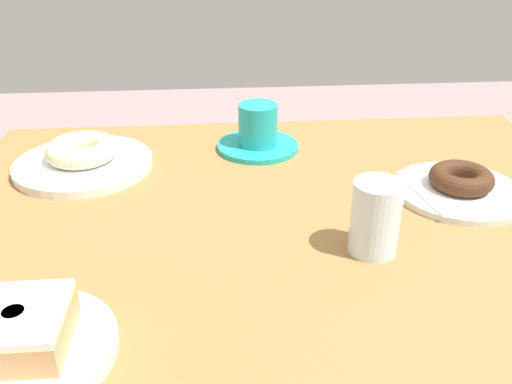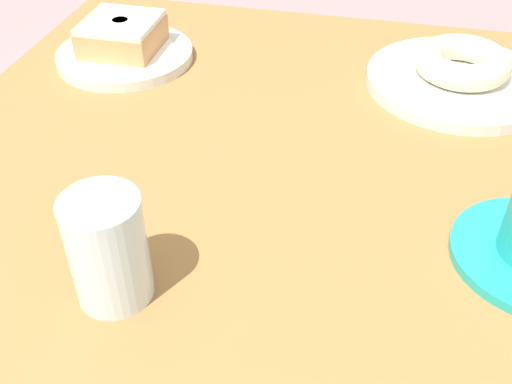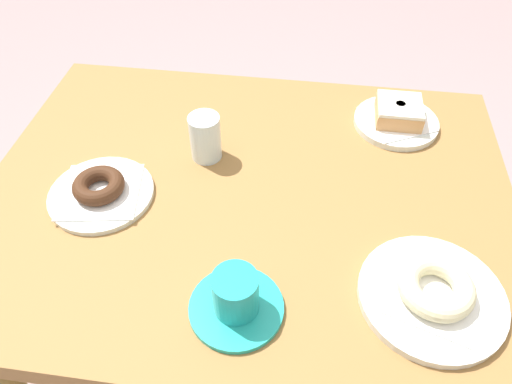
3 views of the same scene
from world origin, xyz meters
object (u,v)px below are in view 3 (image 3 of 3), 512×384
Objects in this scene: coffee_cup at (236,298)px; donut_chocolate_ring at (99,185)px; plate_chocolate_ring at (101,194)px; plate_glazed_square at (396,122)px; donut_glazed_square at (399,111)px; plate_sugar_ring at (431,296)px; donut_sugar_ring at (436,287)px; water_glass at (205,137)px.

donut_chocolate_ring is at bearing 145.27° from coffee_cup.
plate_glazed_square is at bearing 27.51° from plate_chocolate_ring.
coffee_cup reaches higher than donut_chocolate_ring.
donut_glazed_square is 0.59m from coffee_cup.
donut_chocolate_ring is (-0.62, 0.15, 0.02)m from plate_sugar_ring.
donut_glazed_square is (-0.03, 0.46, 0.00)m from donut_sugar_ring.
plate_chocolate_ring is 1.33× the size of coffee_cup.
donut_glazed_square reaches higher than donut_sugar_ring.
plate_sugar_ring is 0.46m from donut_glazed_square.
plate_sugar_ring is at bearing 0.00° from donut_sugar_ring.
water_glass is at bearing 146.03° from donut_sugar_ring.
donut_glazed_square is at bearing 27.51° from donut_chocolate_ring.
coffee_cup is at bearing -168.73° from donut_sugar_ring.
donut_chocolate_ring is 0.37m from coffee_cup.
donut_sugar_ring is 1.22× the size of donut_chocolate_ring.
donut_sugar_ring is 1.23× the size of donut_glazed_square.
plate_glazed_square is 1.92× the size of donut_glazed_square.
plate_sugar_ring is 1.95× the size of donut_sugar_ring.
donut_chocolate_ring is (-0.59, -0.31, 0.02)m from plate_glazed_square.
plate_sugar_ring is 0.03m from donut_sugar_ring.
coffee_cup is at bearing -34.73° from donut_chocolate_ring.
donut_chocolate_ring is at bearing -152.49° from donut_glazed_square.
donut_chocolate_ring is 0.65× the size of coffee_cup.
plate_glazed_square is 0.59m from coffee_cup.
plate_chocolate_ring is 0.24m from water_glass.
water_glass reaches higher than coffee_cup.
donut_sugar_ring is 0.64× the size of plate_glazed_square.
coffee_cup is at bearing -118.75° from donut_glazed_square.
coffee_cup reaches higher than plate_sugar_ring.
plate_chocolate_ring is 2.03× the size of water_glass.
plate_glazed_square is at bearing 93.55° from plate_sugar_ring.
donut_glazed_square is at bearing 180.00° from plate_glazed_square.
water_glass is at bearing 38.52° from plate_chocolate_ring.
donut_sugar_ring is (0.00, 0.00, 0.03)m from plate_sugar_ring.
donut_sugar_ring is 0.80× the size of coffee_cup.
plate_chocolate_ring is at bearing 166.43° from plate_sugar_ring.
coffee_cup reaches higher than donut_sugar_ring.
donut_chocolate_ring is at bearing -141.48° from water_glass.
water_glass is (0.18, 0.15, 0.02)m from donut_chocolate_ring.
donut_sugar_ring is 0.60× the size of plate_chocolate_ring.
plate_chocolate_ring is (-0.62, 0.15, -0.00)m from plate_sugar_ring.
plate_sugar_ring is at bearing -86.45° from plate_glazed_square.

